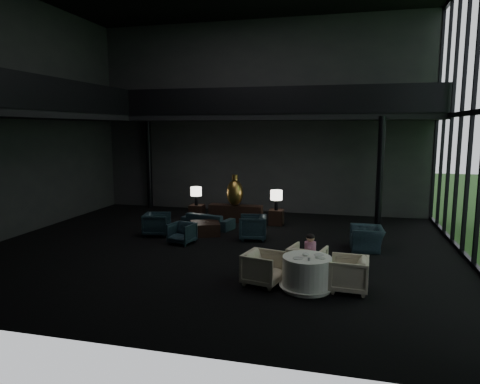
% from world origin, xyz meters
% --- Properties ---
extents(floor, '(14.00, 12.00, 0.02)m').
position_xyz_m(floor, '(0.00, 0.00, 0.00)').
color(floor, black).
rests_on(floor, ground).
extents(wall_back, '(14.00, 0.04, 8.00)m').
position_xyz_m(wall_back, '(0.00, 6.00, 4.00)').
color(wall_back, black).
rests_on(wall_back, ground).
extents(wall_front, '(14.00, 0.04, 8.00)m').
position_xyz_m(wall_front, '(0.00, -6.00, 4.00)').
color(wall_front, black).
rests_on(wall_front, ground).
extents(wall_left, '(0.04, 12.00, 8.00)m').
position_xyz_m(wall_left, '(-7.00, 0.00, 4.00)').
color(wall_left, black).
rests_on(wall_left, ground).
extents(mezzanine_left, '(2.00, 12.00, 0.25)m').
position_xyz_m(mezzanine_left, '(-6.00, 0.00, 4.00)').
color(mezzanine_left, black).
rests_on(mezzanine_left, wall_left).
extents(mezzanine_back, '(12.00, 2.00, 0.25)m').
position_xyz_m(mezzanine_back, '(1.00, 5.00, 4.00)').
color(mezzanine_back, black).
rests_on(mezzanine_back, wall_back).
extents(railing_left, '(0.06, 12.00, 1.00)m').
position_xyz_m(railing_left, '(-5.00, 0.00, 4.60)').
color(railing_left, black).
rests_on(railing_left, mezzanine_left).
extents(railing_back, '(12.00, 0.06, 1.00)m').
position_xyz_m(railing_back, '(1.00, 4.00, 4.60)').
color(railing_back, black).
rests_on(railing_back, mezzanine_back).
extents(column_nw, '(0.24, 0.24, 4.00)m').
position_xyz_m(column_nw, '(-5.00, 5.70, 2.00)').
color(column_nw, black).
rests_on(column_nw, floor).
extents(column_ne, '(0.24, 0.24, 4.00)m').
position_xyz_m(column_ne, '(4.80, 4.00, 2.00)').
color(column_ne, black).
rests_on(column_ne, floor).
extents(console, '(2.06, 0.47, 0.66)m').
position_xyz_m(console, '(-0.44, 3.66, 0.33)').
color(console, black).
rests_on(console, floor).
extents(bronze_urn, '(0.63, 0.63, 1.18)m').
position_xyz_m(bronze_urn, '(-0.44, 3.55, 1.16)').
color(bronze_urn, '#B49345').
rests_on(bronze_urn, console).
extents(side_table_left, '(0.53, 0.53, 0.58)m').
position_xyz_m(side_table_left, '(-2.04, 3.74, 0.29)').
color(side_table_left, black).
rests_on(side_table_left, floor).
extents(table_lamp_left, '(0.43, 0.43, 0.72)m').
position_xyz_m(table_lamp_left, '(-2.04, 3.67, 1.10)').
color(table_lamp_left, black).
rests_on(table_lamp_left, side_table_left).
extents(side_table_right, '(0.52, 0.52, 0.57)m').
position_xyz_m(side_table_right, '(1.16, 3.53, 0.29)').
color(side_table_right, black).
rests_on(side_table_right, floor).
extents(table_lamp_right, '(0.44, 0.44, 0.74)m').
position_xyz_m(table_lamp_right, '(1.16, 3.48, 1.10)').
color(table_lamp_right, black).
rests_on(table_lamp_right, side_table_right).
extents(sofa, '(1.77, 0.89, 0.67)m').
position_xyz_m(sofa, '(-1.16, 2.44, 0.33)').
color(sofa, black).
rests_on(sofa, floor).
extents(lounge_armchair_west, '(0.97, 1.02, 0.90)m').
position_xyz_m(lounge_armchair_west, '(-2.49, 1.01, 0.45)').
color(lounge_armchair_west, black).
rests_on(lounge_armchair_west, floor).
extents(lounge_armchair_east, '(1.03, 1.08, 0.97)m').
position_xyz_m(lounge_armchair_east, '(0.75, 1.26, 0.49)').
color(lounge_armchair_east, black).
rests_on(lounge_armchair_east, floor).
extents(lounge_armchair_south, '(0.77, 0.74, 0.67)m').
position_xyz_m(lounge_armchair_south, '(-1.29, 0.23, 0.34)').
color(lounge_armchair_south, black).
rests_on(lounge_armchair_south, floor).
extents(window_armchair, '(0.72, 1.06, 0.89)m').
position_xyz_m(window_armchair, '(4.29, 0.92, 0.45)').
color(window_armchair, black).
rests_on(window_armchair, floor).
extents(coffee_table, '(1.24, 1.24, 0.42)m').
position_xyz_m(coffee_table, '(-0.96, 1.51, 0.21)').
color(coffee_table, black).
rests_on(coffee_table, floor).
extents(dining_table, '(1.23, 1.23, 0.75)m').
position_xyz_m(dining_table, '(2.84, -2.69, 0.33)').
color(dining_table, white).
rests_on(dining_table, floor).
extents(dining_chair_north, '(1.05, 1.01, 0.89)m').
position_xyz_m(dining_chair_north, '(2.78, -1.84, 0.45)').
color(dining_chair_north, '#C3B495').
rests_on(dining_chair_north, floor).
extents(dining_chair_east, '(0.88, 0.94, 0.92)m').
position_xyz_m(dining_chair_east, '(3.75, -2.56, 0.46)').
color(dining_chair_east, '#C3B193').
rests_on(dining_chair_east, floor).
extents(dining_chair_west, '(0.99, 1.03, 0.89)m').
position_xyz_m(dining_chair_west, '(1.84, -2.61, 0.45)').
color(dining_chair_west, beige).
rests_on(dining_chair_west, floor).
extents(child, '(0.28, 0.28, 0.60)m').
position_xyz_m(child, '(2.84, -1.77, 0.75)').
color(child, pink).
rests_on(child, dining_chair_north).
extents(plate_a, '(0.29, 0.29, 0.01)m').
position_xyz_m(plate_a, '(2.66, -2.87, 0.76)').
color(plate_a, white).
rests_on(plate_a, dining_table).
extents(plate_b, '(0.23, 0.23, 0.01)m').
position_xyz_m(plate_b, '(3.09, -2.50, 0.76)').
color(plate_b, white).
rests_on(plate_b, dining_table).
extents(saucer, '(0.16, 0.16, 0.01)m').
position_xyz_m(saucer, '(3.17, -2.76, 0.76)').
color(saucer, white).
rests_on(saucer, dining_table).
extents(coffee_cup, '(0.09, 0.09, 0.06)m').
position_xyz_m(coffee_cup, '(3.06, -2.77, 0.79)').
color(coffee_cup, white).
rests_on(coffee_cup, saucer).
extents(cereal_bowl, '(0.15, 0.15, 0.07)m').
position_xyz_m(cereal_bowl, '(2.81, -2.64, 0.79)').
color(cereal_bowl, white).
rests_on(cereal_bowl, dining_table).
extents(cream_pot, '(0.07, 0.07, 0.06)m').
position_xyz_m(cream_pot, '(2.91, -2.97, 0.78)').
color(cream_pot, '#99999E').
rests_on(cream_pot, dining_table).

